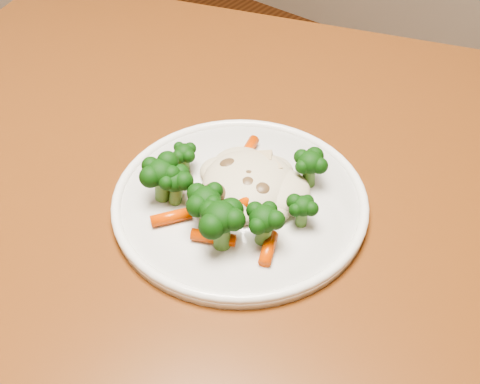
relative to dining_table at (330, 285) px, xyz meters
The scene contains 3 objects.
dining_table is the anchor object (origin of this frame).
plate 0.15m from the dining_table, 157.19° to the right, with size 0.26×0.26×0.01m, color white.
meal 0.17m from the dining_table, 152.51° to the right, with size 0.18×0.17×0.05m.
Camera 1 is at (0.27, -0.49, 1.19)m, focal length 45.00 mm.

